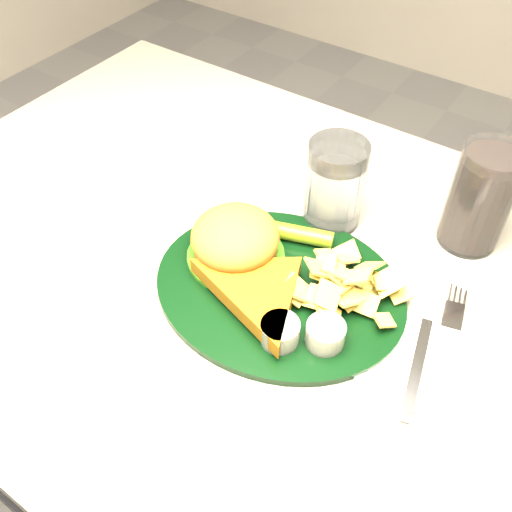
{
  "coord_description": "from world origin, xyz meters",
  "views": [
    {
      "loc": [
        0.28,
        -0.44,
        1.32
      ],
      "look_at": [
        -0.0,
        -0.03,
        0.8
      ],
      "focal_mm": 40.0,
      "sensor_mm": 36.0,
      "label": 1
    }
  ],
  "objects_px": {
    "table": "(266,405)",
    "water_glass": "(335,185)",
    "cola_glass": "(480,198)",
    "fork_napkin": "(421,360)",
    "dinner_plate": "(280,272)"
  },
  "relations": [
    {
      "from": "table",
      "to": "water_glass",
      "type": "height_order",
      "value": "water_glass"
    },
    {
      "from": "table",
      "to": "cola_glass",
      "type": "relative_size",
      "value": 7.91
    },
    {
      "from": "table",
      "to": "cola_glass",
      "type": "xyz_separation_m",
      "value": [
        0.2,
        0.2,
        0.45
      ]
    },
    {
      "from": "cola_glass",
      "to": "water_glass",
      "type": "bearing_deg",
      "value": -157.86
    },
    {
      "from": "water_glass",
      "to": "fork_napkin",
      "type": "distance_m",
      "value": 0.27
    },
    {
      "from": "water_glass",
      "to": "cola_glass",
      "type": "height_order",
      "value": "cola_glass"
    },
    {
      "from": "cola_glass",
      "to": "dinner_plate",
      "type": "bearing_deg",
      "value": -125.65
    },
    {
      "from": "table",
      "to": "fork_napkin",
      "type": "distance_m",
      "value": 0.45
    },
    {
      "from": "table",
      "to": "water_glass",
      "type": "distance_m",
      "value": 0.46
    },
    {
      "from": "dinner_plate",
      "to": "fork_napkin",
      "type": "relative_size",
      "value": 1.75
    },
    {
      "from": "table",
      "to": "cola_glass",
      "type": "bearing_deg",
      "value": 45.82
    },
    {
      "from": "table",
      "to": "water_glass",
      "type": "relative_size",
      "value": 9.15
    },
    {
      "from": "table",
      "to": "dinner_plate",
      "type": "xyz_separation_m",
      "value": [
        0.03,
        -0.03,
        0.41
      ]
    },
    {
      "from": "fork_napkin",
      "to": "water_glass",
      "type": "bearing_deg",
      "value": 129.39
    },
    {
      "from": "dinner_plate",
      "to": "water_glass",
      "type": "relative_size",
      "value": 2.53
    }
  ]
}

